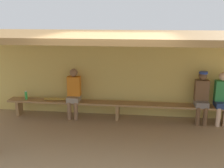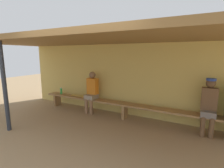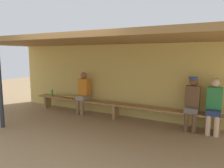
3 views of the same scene
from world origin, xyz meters
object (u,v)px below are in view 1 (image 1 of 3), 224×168
at_px(player_with_sunglasses, 222,96).
at_px(baseball_bat, 59,99).
at_px(player_in_red, 202,95).
at_px(water_bottle_green, 26,95).
at_px(player_in_white, 74,91).
at_px(bench, 118,105).

relative_size(player_with_sunglasses, baseball_bat, 1.68).
relative_size(player_in_red, water_bottle_green, 5.66).
bearing_deg(player_in_white, water_bottle_green, -179.71).
bearing_deg(player_in_white, player_in_red, 0.01).
xyz_separation_m(bench, player_in_red, (2.13, 0.00, 0.36)).
distance_m(bench, player_in_white, 1.23).
bearing_deg(bench, player_in_red, 0.10).
xyz_separation_m(player_in_white, player_with_sunglasses, (3.80, 0.00, 0.00)).
height_order(player_in_red, baseball_bat, player_in_red).
height_order(player_in_white, water_bottle_green, player_in_white).
relative_size(player_in_white, player_in_red, 0.99).
bearing_deg(player_with_sunglasses, player_in_white, 180.00).
relative_size(player_in_white, baseball_bat, 1.68).
bearing_deg(water_bottle_green, baseball_bat, 0.23).
relative_size(water_bottle_green, baseball_bat, 0.30).
height_order(bench, player_in_white, player_in_white).
distance_m(player_with_sunglasses, baseball_bat, 4.23).
xyz_separation_m(player_with_sunglasses, baseball_bat, (-4.22, -0.00, -0.24)).
relative_size(player_in_white, player_with_sunglasses, 1.00).
height_order(player_in_red, water_bottle_green, player_in_red).
xyz_separation_m(player_in_white, player_in_red, (3.31, 0.00, 0.02)).
height_order(bench, player_with_sunglasses, player_with_sunglasses).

